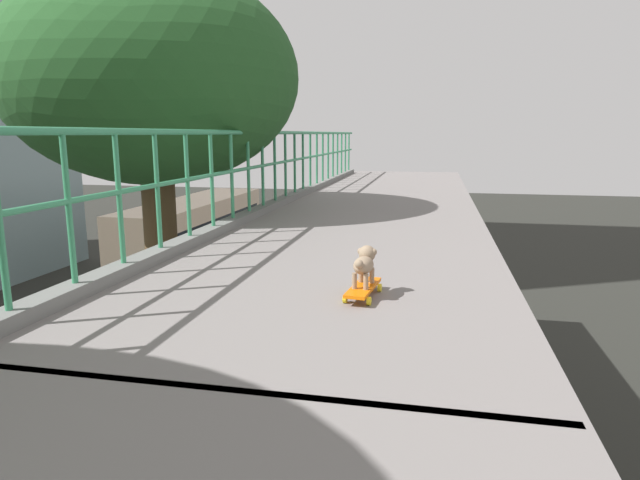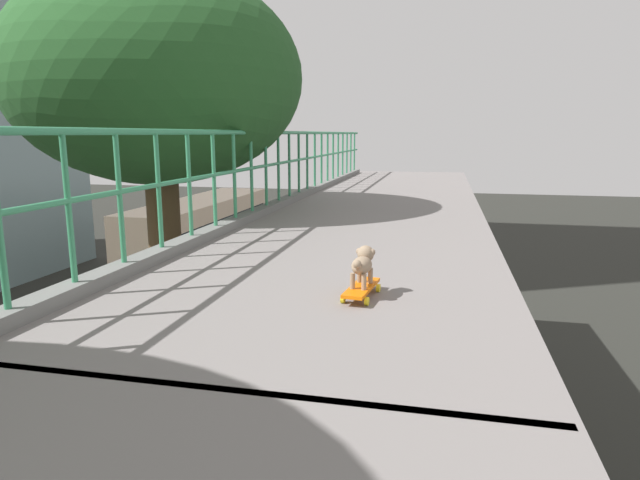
# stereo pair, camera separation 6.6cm
# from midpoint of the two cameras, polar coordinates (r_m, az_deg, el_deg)

# --- Properties ---
(overpass_deck) EXTENTS (3.23, 30.15, 0.49)m
(overpass_deck) POSITION_cam_midpoint_polar(r_m,az_deg,el_deg) (2.68, -11.52, -20.77)
(overpass_deck) COLOR slate
(overpass_deck) RESTS_ON bridge_pier
(city_bus) EXTENTS (2.67, 10.74, 3.55)m
(city_bus) POSITION_cam_midpoint_polar(r_m,az_deg,el_deg) (25.11, -12.18, 0.63)
(city_bus) COLOR beige
(city_bus) RESTS_ON ground
(roadside_tree_mid) EXTENTS (4.37, 4.37, 8.85)m
(roadside_tree_mid) POSITION_cam_midpoint_polar(r_m,az_deg,el_deg) (8.77, -16.59, 15.27)
(roadside_tree_mid) COLOR brown
(roadside_tree_mid) RESTS_ON ground
(toy_skateboard) EXTENTS (0.24, 0.55, 0.08)m
(toy_skateboard) POSITION_cam_midpoint_polar(r_m,az_deg,el_deg) (3.94, 4.84, -5.10)
(toy_skateboard) COLOR orange
(toy_skateboard) RESTS_ON overpass_deck
(small_dog) EXTENTS (0.17, 0.35, 0.28)m
(small_dog) POSITION_cam_midpoint_polar(r_m,az_deg,el_deg) (3.92, 5.00, -2.38)
(small_dog) COLOR #957C62
(small_dog) RESTS_ON toy_skateboard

